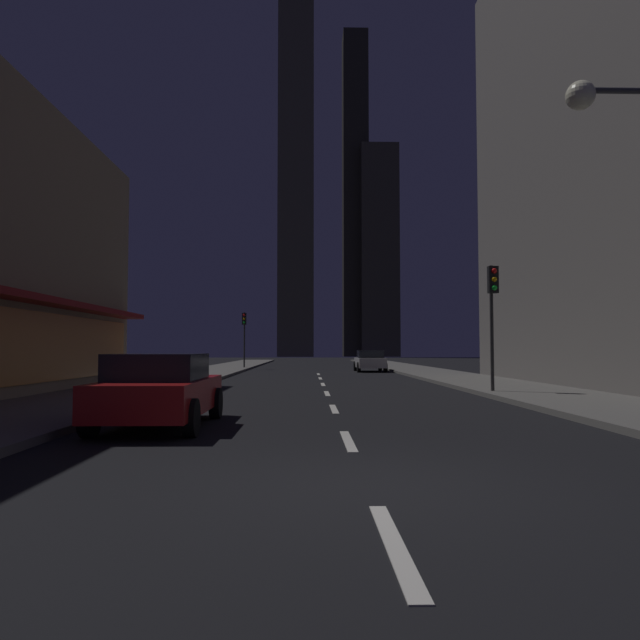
{
  "coord_description": "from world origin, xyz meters",
  "views": [
    {
      "loc": [
        -0.69,
        -6.67,
        1.54
      ],
      "look_at": [
        0.0,
        24.7,
        3.1
      ],
      "focal_mm": 32.88,
      "sensor_mm": 36.0,
      "label": 1
    }
  ],
  "objects_px": {
    "car_parked_far": "(370,361)",
    "street_lamp_right": "(622,166)",
    "fire_hydrant_far_left": "(183,375)",
    "traffic_light_near_right": "(493,300)",
    "car_parked_near": "(160,390)",
    "traffic_light_far_left": "(244,327)"
  },
  "relations": [
    {
      "from": "fire_hydrant_far_left",
      "to": "traffic_light_near_right",
      "type": "height_order",
      "value": "traffic_light_near_right"
    },
    {
      "from": "car_parked_near",
      "to": "traffic_light_far_left",
      "type": "relative_size",
      "value": 1.01
    },
    {
      "from": "car_parked_far",
      "to": "street_lamp_right",
      "type": "relative_size",
      "value": 0.64
    },
    {
      "from": "fire_hydrant_far_left",
      "to": "traffic_light_near_right",
      "type": "relative_size",
      "value": 0.16
    },
    {
      "from": "car_parked_near",
      "to": "street_lamp_right",
      "type": "distance_m",
      "value": 9.99
    },
    {
      "from": "fire_hydrant_far_left",
      "to": "traffic_light_near_right",
      "type": "bearing_deg",
      "value": -25.69
    },
    {
      "from": "traffic_light_far_left",
      "to": "fire_hydrant_far_left",
      "type": "bearing_deg",
      "value": -91.15
    },
    {
      "from": "car_parked_far",
      "to": "traffic_light_near_right",
      "type": "height_order",
      "value": "traffic_light_near_right"
    },
    {
      "from": "fire_hydrant_far_left",
      "to": "traffic_light_near_right",
      "type": "distance_m",
      "value": 12.94
    },
    {
      "from": "street_lamp_right",
      "to": "traffic_light_far_left",
      "type": "bearing_deg",
      "value": 107.85
    },
    {
      "from": "car_parked_near",
      "to": "traffic_light_far_left",
      "type": "xyz_separation_m",
      "value": [
        -1.9,
        33.07,
        2.45
      ]
    },
    {
      "from": "fire_hydrant_far_left",
      "to": "traffic_light_far_left",
      "type": "xyz_separation_m",
      "value": [
        0.4,
        19.96,
        2.74
      ]
    },
    {
      "from": "car_parked_near",
      "to": "fire_hydrant_far_left",
      "type": "height_order",
      "value": "car_parked_near"
    },
    {
      "from": "car_parked_near",
      "to": "car_parked_far",
      "type": "xyz_separation_m",
      "value": [
        7.2,
        28.3,
        0.0
      ]
    },
    {
      "from": "car_parked_near",
      "to": "car_parked_far",
      "type": "bearing_deg",
      "value": 75.72
    },
    {
      "from": "car_parked_far",
      "to": "traffic_light_near_right",
      "type": "distance_m",
      "value": 20.9
    },
    {
      "from": "car_parked_far",
      "to": "street_lamp_right",
      "type": "height_order",
      "value": "street_lamp_right"
    },
    {
      "from": "car_parked_far",
      "to": "fire_hydrant_far_left",
      "type": "relative_size",
      "value": 6.48
    },
    {
      "from": "fire_hydrant_far_left",
      "to": "car_parked_near",
      "type": "bearing_deg",
      "value": -80.05
    },
    {
      "from": "fire_hydrant_far_left",
      "to": "traffic_light_far_left",
      "type": "distance_m",
      "value": 20.15
    },
    {
      "from": "car_parked_far",
      "to": "traffic_light_far_left",
      "type": "relative_size",
      "value": 1.01
    },
    {
      "from": "traffic_light_near_right",
      "to": "street_lamp_right",
      "type": "distance_m",
      "value": 8.55
    }
  ]
}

